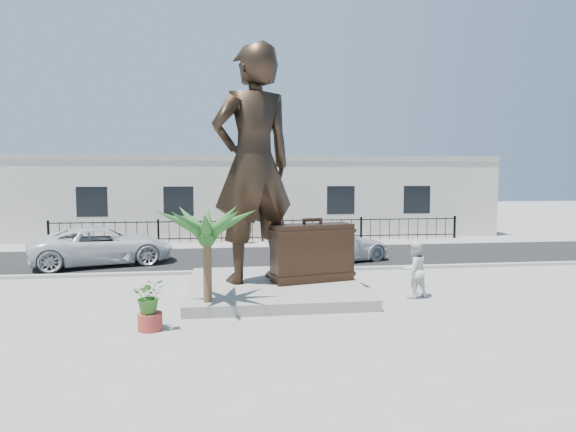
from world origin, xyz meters
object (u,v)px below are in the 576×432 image
Objects in this scene: suitcase at (312,253)px; car_white at (103,246)px; tourist at (414,270)px; statue at (253,164)px.

suitcase reaches higher than car_white.
tourist is at bearing -140.51° from car_white.
statue reaches higher than suitcase.
car_white is at bearing -46.80° from tourist.
statue is 4.34× the size of tourist.
suitcase is 1.52× the size of tourist.
car_white is at bearing -64.03° from statue.
statue is at bearing 159.49° from suitcase.
tourist reaches higher than car_white.
statue is 2.87× the size of suitcase.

